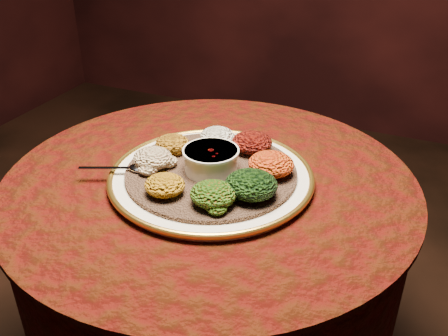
% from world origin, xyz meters
% --- Properties ---
extents(table, '(0.96, 0.96, 0.73)m').
position_xyz_m(table, '(0.00, 0.00, 0.55)').
color(table, black).
rests_on(table, ground).
extents(platter, '(0.58, 0.58, 0.02)m').
position_xyz_m(platter, '(0.01, -0.01, 0.75)').
color(platter, white).
rests_on(platter, table).
extents(injera, '(0.45, 0.45, 0.01)m').
position_xyz_m(injera, '(0.01, -0.01, 0.76)').
color(injera, brown).
rests_on(injera, platter).
extents(stew_bowl, '(0.13, 0.13, 0.05)m').
position_xyz_m(stew_bowl, '(0.01, -0.01, 0.79)').
color(stew_bowl, silver).
rests_on(stew_bowl, injera).
extents(spoon, '(0.15, 0.08, 0.01)m').
position_xyz_m(spoon, '(-0.15, -0.08, 0.77)').
color(spoon, silver).
rests_on(spoon, injera).
extents(portion_ayib, '(0.09, 0.08, 0.04)m').
position_xyz_m(portion_ayib, '(-0.03, 0.11, 0.78)').
color(portion_ayib, white).
rests_on(portion_ayib, injera).
extents(portion_kitfo, '(0.10, 0.09, 0.05)m').
position_xyz_m(portion_kitfo, '(0.06, 0.11, 0.79)').
color(portion_kitfo, black).
rests_on(portion_kitfo, injera).
extents(portion_tikil, '(0.10, 0.10, 0.05)m').
position_xyz_m(portion_tikil, '(0.14, 0.03, 0.79)').
color(portion_tikil, '#C68D10').
rests_on(portion_tikil, injera).
extents(portion_gomen, '(0.11, 0.11, 0.05)m').
position_xyz_m(portion_gomen, '(0.13, -0.08, 0.79)').
color(portion_gomen, black).
rests_on(portion_gomen, injera).
extents(portion_mixveg, '(0.10, 0.09, 0.05)m').
position_xyz_m(portion_mixveg, '(0.07, -0.13, 0.78)').
color(portion_mixveg, '#A0240A').
rests_on(portion_mixveg, injera).
extents(portion_kik, '(0.09, 0.08, 0.04)m').
position_xyz_m(portion_kik, '(-0.04, -0.14, 0.78)').
color(portion_kik, '#B26E0F').
rests_on(portion_kik, injera).
extents(portion_timatim, '(0.09, 0.09, 0.04)m').
position_xyz_m(portion_timatim, '(-0.12, -0.05, 0.78)').
color(portion_timatim, maroon).
rests_on(portion_timatim, injera).
extents(portion_shiro, '(0.08, 0.08, 0.04)m').
position_xyz_m(portion_shiro, '(-0.11, 0.04, 0.78)').
color(portion_shiro, '#A26A13').
rests_on(portion_shiro, injera).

